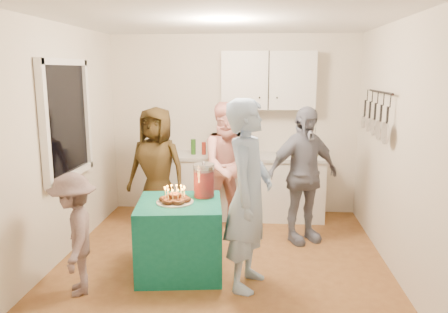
# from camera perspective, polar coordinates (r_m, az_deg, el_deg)

# --- Properties ---
(floor) EXTENTS (4.00, 4.00, 0.00)m
(floor) POSITION_cam_1_polar(r_m,az_deg,el_deg) (4.87, -0.35, -14.22)
(floor) COLOR brown
(floor) RESTS_ON ground
(ceiling) EXTENTS (4.00, 4.00, 0.00)m
(ceiling) POSITION_cam_1_polar(r_m,az_deg,el_deg) (4.43, -0.40, 17.82)
(ceiling) COLOR white
(ceiling) RESTS_ON floor
(back_wall) EXTENTS (3.60, 3.60, 0.00)m
(back_wall) POSITION_cam_1_polar(r_m,az_deg,el_deg) (6.44, 1.22, 4.15)
(back_wall) COLOR silver
(back_wall) RESTS_ON floor
(left_wall) EXTENTS (4.00, 4.00, 0.00)m
(left_wall) POSITION_cam_1_polar(r_m,az_deg,el_deg) (4.96, -21.56, 1.25)
(left_wall) COLOR silver
(left_wall) RESTS_ON floor
(right_wall) EXTENTS (4.00, 4.00, 0.00)m
(right_wall) POSITION_cam_1_polar(r_m,az_deg,el_deg) (4.67, 22.22, 0.62)
(right_wall) COLOR silver
(right_wall) RESTS_ON floor
(window_night) EXTENTS (0.04, 1.00, 1.20)m
(window_night) POSITION_cam_1_polar(r_m,az_deg,el_deg) (5.18, -20.00, 4.55)
(window_night) COLOR black
(window_night) RESTS_ON left_wall
(counter) EXTENTS (2.20, 0.58, 0.86)m
(counter) POSITION_cam_1_polar(r_m,az_deg,el_deg) (6.31, 2.84, -4.08)
(counter) COLOR white
(counter) RESTS_ON floor
(countertop) EXTENTS (2.24, 0.62, 0.05)m
(countertop) POSITION_cam_1_polar(r_m,az_deg,el_deg) (6.20, 2.88, -0.02)
(countertop) COLOR beige
(countertop) RESTS_ON counter
(upper_cabinet) EXTENTS (1.30, 0.30, 0.80)m
(upper_cabinet) POSITION_cam_1_polar(r_m,az_deg,el_deg) (6.23, 5.82, 9.86)
(upper_cabinet) COLOR white
(upper_cabinet) RESTS_ON back_wall
(pot_rack) EXTENTS (0.12, 1.00, 0.60)m
(pot_rack) POSITION_cam_1_polar(r_m,az_deg,el_deg) (5.27, 19.39, 5.24)
(pot_rack) COLOR black
(pot_rack) RESTS_ON right_wall
(microwave) EXTENTS (0.60, 0.47, 0.29)m
(microwave) POSITION_cam_1_polar(r_m,az_deg,el_deg) (6.18, 1.02, 1.58)
(microwave) COLOR white
(microwave) RESTS_ON countertop
(party_table) EXTENTS (0.95, 0.95, 0.76)m
(party_table) POSITION_cam_1_polar(r_m,az_deg,el_deg) (4.66, -5.76, -10.41)
(party_table) COLOR #0E5F4E
(party_table) RESTS_ON floor
(donut_cake) EXTENTS (0.38, 0.38, 0.18)m
(donut_cake) POSITION_cam_1_polar(r_m,az_deg,el_deg) (4.49, -6.44, -4.92)
(donut_cake) COLOR #381C0C
(donut_cake) RESTS_ON party_table
(punch_jar) EXTENTS (0.22, 0.22, 0.34)m
(punch_jar) POSITION_cam_1_polar(r_m,az_deg,el_deg) (4.65, -2.63, -3.26)
(punch_jar) COLOR red
(punch_jar) RESTS_ON party_table
(man_birthday) EXTENTS (0.59, 0.76, 1.84)m
(man_birthday) POSITION_cam_1_polar(r_m,az_deg,el_deg) (4.18, 3.23, -5.07)
(man_birthday) COLOR #98B6DD
(man_birthday) RESTS_ON floor
(woman_back_left) EXTENTS (0.89, 0.67, 1.63)m
(woman_back_left) POSITION_cam_1_polar(r_m,az_deg,el_deg) (5.82, -8.77, -1.59)
(woman_back_left) COLOR brown
(woman_back_left) RESTS_ON floor
(woman_back_center) EXTENTS (1.00, 0.90, 1.69)m
(woman_back_center) POSITION_cam_1_polar(r_m,az_deg,el_deg) (5.79, 0.69, -1.23)
(woman_back_center) COLOR pink
(woman_back_center) RESTS_ON floor
(woman_back_right) EXTENTS (1.06, 0.83, 1.68)m
(woman_back_right) POSITION_cam_1_polar(r_m,az_deg,el_deg) (5.39, 10.25, -2.41)
(woman_back_right) COLOR black
(woman_back_right) RESTS_ON floor
(child_near_left) EXTENTS (0.68, 0.86, 1.17)m
(child_near_left) POSITION_cam_1_polar(r_m,az_deg,el_deg) (4.37, -18.93, -9.59)
(child_near_left) COLOR #5E4B4B
(child_near_left) RESTS_ON floor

